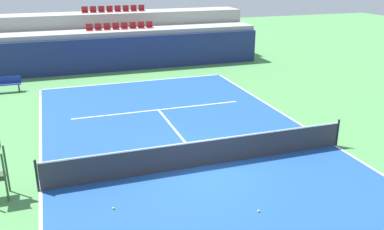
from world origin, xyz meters
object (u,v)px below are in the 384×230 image
object	(u,v)px
player_bench	(7,83)
tennis_ball_1	(259,211)
tennis_net	(204,153)
tennis_ball_0	(113,208)

from	to	relation	value
player_bench	tennis_ball_1	bearing A→B (deg)	-63.70
tennis_ball_1	tennis_net	bearing A→B (deg)	97.73
tennis_net	tennis_ball_1	world-z (taller)	tennis_net
tennis_ball_0	tennis_ball_1	xyz separation A→B (m)	(3.90, -1.48, 0.00)
tennis_ball_0	tennis_net	bearing A→B (deg)	27.32
player_bench	tennis_ball_1	distance (m)	17.17
player_bench	tennis_ball_1	xyz separation A→B (m)	(7.61, -15.39, -0.46)
tennis_net	tennis_ball_1	distance (m)	3.33
tennis_ball_0	player_bench	bearing A→B (deg)	104.91
player_bench	tennis_ball_0	xyz separation A→B (m)	(3.70, -13.91, -0.46)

